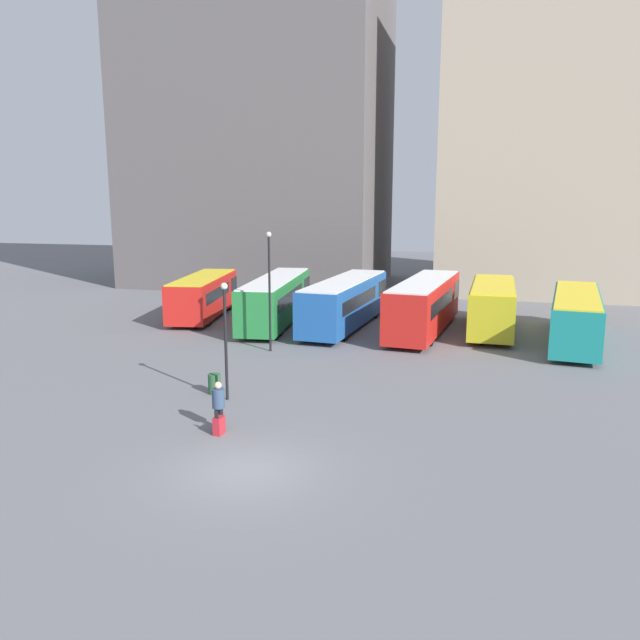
% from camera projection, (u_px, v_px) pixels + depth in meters
% --- Properties ---
extents(ground_plane, '(160.00, 160.00, 0.00)m').
position_uv_depth(ground_plane, '(247.00, 471.00, 18.85)').
color(ground_plane, slate).
extents(building_block_left, '(22.80, 16.46, 40.29)m').
position_uv_depth(building_block_left, '(260.00, 66.00, 57.78)').
color(building_block_left, '#5B5656').
rests_on(building_block_left, ground_plane).
extents(building_block_right, '(26.42, 13.04, 27.10)m').
position_uv_depth(building_block_right, '(605.00, 131.00, 51.61)').
color(building_block_right, tan).
rests_on(building_block_right, ground_plane).
extents(bus_0, '(4.06, 9.75, 2.83)m').
position_uv_depth(bus_0, '(204.00, 295.00, 42.97)').
color(bus_0, red).
rests_on(bus_0, ground_plane).
extents(bus_1, '(3.65, 12.10, 3.03)m').
position_uv_depth(bus_1, '(276.00, 298.00, 40.73)').
color(bus_1, '#237A38').
rests_on(bus_1, ground_plane).
extents(bus_2, '(3.48, 11.82, 3.06)m').
position_uv_depth(bus_2, '(346.00, 301.00, 39.57)').
color(bus_2, '#1E56A3').
rests_on(bus_2, ground_plane).
extents(bus_3, '(3.69, 11.68, 3.21)m').
position_uv_depth(bus_3, '(425.00, 304.00, 38.16)').
color(bus_3, red).
rests_on(bus_3, ground_plane).
extents(bus_4, '(2.79, 9.57, 3.00)m').
position_uv_depth(bus_4, '(492.00, 305.00, 38.18)').
color(bus_4, gold).
rests_on(bus_4, ground_plane).
extents(bus_5, '(3.88, 11.71, 2.83)m').
position_uv_depth(bus_5, '(576.00, 316.00, 35.31)').
color(bus_5, '#19847F').
rests_on(bus_5, ground_plane).
extents(traveler, '(0.49, 0.49, 1.75)m').
position_uv_depth(traveler, '(218.00, 401.00, 22.05)').
color(traveler, black).
rests_on(traveler, ground_plane).
extents(suitcase, '(0.32, 0.46, 0.91)m').
position_uv_depth(suitcase, '(219.00, 425.00, 21.69)').
color(suitcase, '#B7232D').
rests_on(suitcase, ground_plane).
extents(lamp_post_0, '(0.28, 0.28, 6.38)m').
position_uv_depth(lamp_post_0, '(269.00, 283.00, 32.87)').
color(lamp_post_0, black).
rests_on(lamp_post_0, ground_plane).
extents(lamp_post_1, '(0.28, 0.28, 4.82)m').
position_uv_depth(lamp_post_1, '(225.00, 330.00, 24.95)').
color(lamp_post_1, black).
rests_on(lamp_post_1, ground_plane).
extents(trash_bin, '(0.52, 0.52, 0.85)m').
position_uv_depth(trash_bin, '(214.00, 384.00, 26.19)').
color(trash_bin, '#285633').
rests_on(trash_bin, ground_plane).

